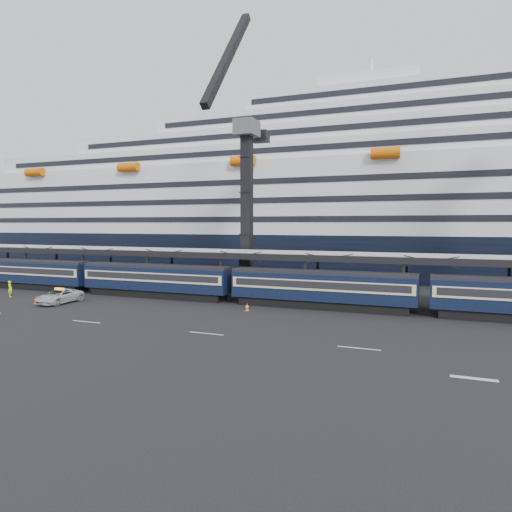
% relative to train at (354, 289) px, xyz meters
% --- Properties ---
extents(ground, '(260.00, 260.00, 0.00)m').
position_rel_train_xyz_m(ground, '(4.65, -10.00, -2.20)').
color(ground, black).
rests_on(ground, ground).
extents(train, '(133.05, 3.00, 4.05)m').
position_rel_train_xyz_m(train, '(0.00, 0.00, 0.00)').
color(train, black).
rests_on(train, ground).
extents(canopy, '(130.00, 6.25, 5.53)m').
position_rel_train_xyz_m(canopy, '(4.65, 4.00, 3.05)').
color(canopy, '#95989D').
rests_on(canopy, ground).
extents(cruise_ship, '(214.09, 28.84, 34.00)m').
position_rel_train_xyz_m(cruise_ship, '(3.57, 35.99, 10.14)').
color(cruise_ship, black).
rests_on(cruise_ship, ground).
extents(crane_dark_near, '(4.50, 17.75, 35.08)m').
position_rel_train_xyz_m(crane_dark_near, '(-15.35, 8.59, 9.73)').
color(crane_dark_near, '#4B4E53').
rests_on(crane_dark_near, ground).
extents(pickup_truck, '(2.69, 5.56, 1.53)m').
position_rel_train_xyz_m(pickup_truck, '(-30.93, -7.39, -1.44)').
color(pickup_truck, '#B6B8BE').
rests_on(pickup_truck, ground).
extents(worker, '(0.81, 0.65, 1.94)m').
position_rel_train_xyz_m(worker, '(-39.71, -6.23, -1.23)').
color(worker, '#CAFF0D').
rests_on(worker, ground).
extents(traffic_cone_b, '(0.43, 0.43, 0.86)m').
position_rel_train_xyz_m(traffic_cone_b, '(-33.06, -8.60, -1.78)').
color(traffic_cone_b, '#DF6107').
rests_on(traffic_cone_b, ground).
extents(traffic_cone_c, '(0.41, 0.41, 0.82)m').
position_rel_train_xyz_m(traffic_cone_c, '(-9.96, -4.02, -1.79)').
color(traffic_cone_c, '#DF6107').
rests_on(traffic_cone_c, ground).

